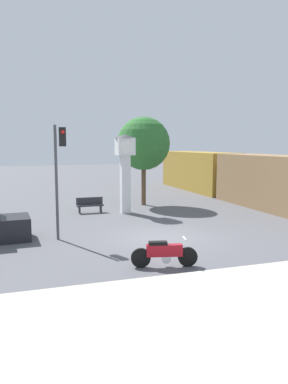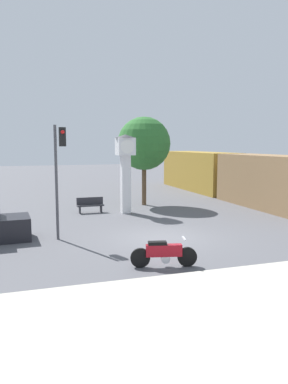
{
  "view_description": "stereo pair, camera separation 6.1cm",
  "coord_description": "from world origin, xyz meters",
  "px_view_note": "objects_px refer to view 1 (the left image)",
  "views": [
    {
      "loc": [
        -5.75,
        -15.05,
        4.1
      ],
      "look_at": [
        -0.49,
        1.06,
        1.93
      ],
      "focal_mm": 35.0,
      "sensor_mm": 36.0,
      "label": 1
    },
    {
      "loc": [
        -5.69,
        -15.07,
        4.1
      ],
      "look_at": [
        -0.49,
        1.06,
        1.93
      ],
      "focal_mm": 35.0,
      "sensor_mm": 36.0,
      "label": 2
    }
  ],
  "objects_px": {
    "motorcycle": "(164,253)",
    "clock_tower": "(125,161)",
    "traffic_light": "(59,162)",
    "bench": "(90,205)",
    "street_tree": "(144,144)",
    "freight_train": "(231,176)"
  },
  "relations": [
    {
      "from": "bench",
      "to": "street_tree",
      "type": "bearing_deg",
      "value": 24.28
    },
    {
      "from": "motorcycle",
      "to": "street_tree",
      "type": "bearing_deg",
      "value": 88.58
    },
    {
      "from": "freight_train",
      "to": "bench",
      "type": "relative_size",
      "value": 13.57
    },
    {
      "from": "freight_train",
      "to": "traffic_light",
      "type": "relative_size",
      "value": 4.42
    },
    {
      "from": "bench",
      "to": "traffic_light",
      "type": "bearing_deg",
      "value": -111.15
    },
    {
      "from": "freight_train",
      "to": "street_tree",
      "type": "distance_m",
      "value": 7.93
    },
    {
      "from": "motorcycle",
      "to": "clock_tower",
      "type": "xyz_separation_m",
      "value": [
        1.4,
        10.08,
        2.62
      ]
    },
    {
      "from": "clock_tower",
      "to": "traffic_light",
      "type": "height_order",
      "value": "traffic_light"
    },
    {
      "from": "street_tree",
      "to": "freight_train",
      "type": "bearing_deg",
      "value": 9.3
    },
    {
      "from": "motorcycle",
      "to": "street_tree",
      "type": "height_order",
      "value": "street_tree"
    },
    {
      "from": "clock_tower",
      "to": "traffic_light",
      "type": "relative_size",
      "value": 0.95
    },
    {
      "from": "traffic_light",
      "to": "clock_tower",
      "type": "bearing_deg",
      "value": 50.54
    },
    {
      "from": "traffic_light",
      "to": "street_tree",
      "type": "xyz_separation_m",
      "value": [
        6.27,
        7.71,
        0.79
      ]
    },
    {
      "from": "bench",
      "to": "motorcycle",
      "type": "bearing_deg",
      "value": -86.67
    },
    {
      "from": "freight_train",
      "to": "bench",
      "type": "height_order",
      "value": "freight_train"
    },
    {
      "from": "motorcycle",
      "to": "traffic_light",
      "type": "distance_m",
      "value": 6.34
    },
    {
      "from": "clock_tower",
      "to": "freight_train",
      "type": "height_order",
      "value": "clock_tower"
    },
    {
      "from": "street_tree",
      "to": "bench",
      "type": "relative_size",
      "value": 3.7
    },
    {
      "from": "freight_train",
      "to": "bench",
      "type": "distance_m",
      "value": 11.89
    },
    {
      "from": "motorcycle",
      "to": "traffic_light",
      "type": "height_order",
      "value": "traffic_light"
    },
    {
      "from": "clock_tower",
      "to": "street_tree",
      "type": "distance_m",
      "value": 3.32
    },
    {
      "from": "freight_train",
      "to": "traffic_light",
      "type": "distance_m",
      "value": 16.45
    }
  ]
}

